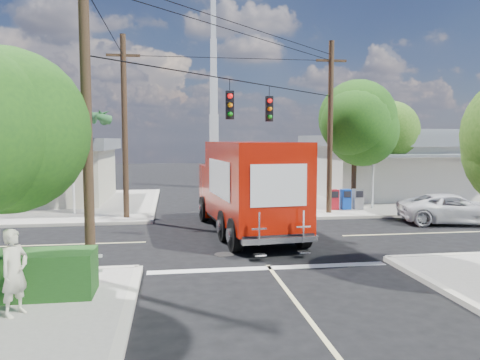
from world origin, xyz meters
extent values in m
plane|color=black|center=(0.00, 0.00, 0.00)|extent=(120.00, 120.00, 0.00)
cube|color=gray|center=(11.00, 11.00, 0.07)|extent=(14.00, 14.00, 0.14)
cube|color=beige|center=(4.00, 11.00, 0.07)|extent=(0.25, 14.00, 0.14)
cube|color=beige|center=(11.00, 4.00, 0.07)|extent=(14.00, 0.25, 0.14)
cube|color=gray|center=(-11.00, 11.00, 0.07)|extent=(14.00, 14.00, 0.14)
cube|color=beige|center=(-4.00, 11.00, 0.07)|extent=(0.25, 14.00, 0.14)
cube|color=beige|center=(0.00, 10.00, 0.01)|extent=(0.12, 12.00, 0.01)
cube|color=beige|center=(0.00, -10.00, 0.01)|extent=(0.12, 12.00, 0.01)
cube|color=beige|center=(10.00, 0.00, 0.01)|extent=(12.00, 0.12, 0.01)
cube|color=silver|center=(0.00, -4.30, 0.01)|extent=(7.50, 0.40, 0.01)
cube|color=beige|center=(12.50, 12.00, 1.84)|extent=(11.00, 8.00, 3.40)
cube|color=gray|center=(12.50, 12.00, 3.89)|extent=(11.80, 8.80, 0.70)
cube|color=gray|center=(12.50, 12.00, 4.39)|extent=(6.05, 4.40, 0.50)
cube|color=gray|center=(12.50, 7.10, 3.04)|extent=(9.90, 1.80, 0.15)
cylinder|color=silver|center=(8.10, 6.30, 1.59)|extent=(0.12, 0.12, 2.90)
cube|color=beige|center=(-12.00, 12.50, 1.74)|extent=(10.00, 8.00, 3.20)
cube|color=gray|center=(-12.00, 12.50, 3.69)|extent=(10.80, 8.80, 0.70)
cube|color=gray|center=(-12.00, 12.50, 4.19)|extent=(5.50, 4.40, 0.50)
cylinder|color=silver|center=(-8.00, 6.80, 1.49)|extent=(0.12, 0.12, 2.70)
cube|color=silver|center=(0.50, 20.00, 1.50)|extent=(0.80, 0.80, 3.00)
cube|color=silver|center=(0.50, 20.00, 4.50)|extent=(0.70, 0.70, 3.00)
cube|color=silver|center=(0.50, 20.00, 7.50)|extent=(0.60, 0.60, 3.00)
cube|color=silver|center=(0.50, 20.00, 10.50)|extent=(0.50, 0.50, 3.00)
cube|color=silver|center=(0.50, 20.00, 13.50)|extent=(0.40, 0.40, 3.00)
cylinder|color=#422D1C|center=(7.20, 6.80, 2.19)|extent=(0.28, 0.28, 4.10)
sphere|color=#1E4D15|center=(7.20, 6.80, 4.75)|extent=(4.10, 4.10, 4.10)
sphere|color=#1E4D15|center=(6.80, 7.00, 5.00)|extent=(3.33, 3.33, 3.33)
sphere|color=#1E4D15|center=(7.55, 6.50, 4.62)|extent=(3.58, 3.58, 3.58)
cylinder|color=#422D1C|center=(9.80, 9.00, 1.93)|extent=(0.28, 0.28, 3.58)
sphere|color=#2E6117|center=(9.80, 9.00, 4.17)|extent=(3.58, 3.58, 3.58)
sphere|color=#2E6117|center=(9.40, 9.20, 4.40)|extent=(2.91, 2.91, 2.91)
sphere|color=#2E6117|center=(10.15, 8.70, 4.06)|extent=(3.14, 3.14, 3.14)
cylinder|color=#422D1C|center=(-7.50, 7.50, 2.64)|extent=(0.24, 0.24, 5.00)
cone|color=#296430|center=(-6.60, 7.50, 5.24)|extent=(0.50, 2.06, 0.98)
cone|color=#296430|center=(-6.94, 8.20, 5.24)|extent=(1.92, 1.68, 0.98)
cone|color=#296430|center=(-7.70, 8.38, 5.24)|extent=(2.12, 0.95, 0.98)
cone|color=#296430|center=(-8.31, 7.89, 5.24)|extent=(1.34, 2.07, 0.98)
cone|color=#296430|center=(-8.31, 7.11, 5.24)|extent=(1.34, 2.07, 0.98)
cone|color=#296430|center=(-7.70, 6.62, 5.24)|extent=(2.12, 0.95, 0.98)
cone|color=#296430|center=(-6.94, 6.80, 5.24)|extent=(1.92, 1.68, 0.98)
cylinder|color=#422D1C|center=(-9.50, 9.00, 2.44)|extent=(0.24, 0.24, 4.60)
cone|color=#296430|center=(-8.60, 9.00, 4.84)|extent=(0.50, 2.06, 0.98)
cone|color=#296430|center=(-8.94, 9.70, 4.84)|extent=(1.92, 1.68, 0.98)
cone|color=#296430|center=(-9.70, 9.88, 4.84)|extent=(2.12, 0.95, 0.98)
cone|color=#296430|center=(-10.31, 9.39, 4.84)|extent=(1.34, 2.07, 0.98)
cone|color=#296430|center=(-10.31, 8.61, 4.84)|extent=(1.34, 2.07, 0.98)
cone|color=#296430|center=(-9.70, 8.12, 4.84)|extent=(2.12, 0.95, 0.98)
cone|color=#296430|center=(-8.94, 8.30, 4.84)|extent=(1.92, 1.68, 0.98)
cylinder|color=#473321|center=(-5.20, -5.20, 4.50)|extent=(0.28, 0.28, 9.00)
cylinder|color=#473321|center=(5.20, 5.20, 4.50)|extent=(0.28, 0.28, 9.00)
cube|color=#473321|center=(5.20, 5.20, 8.00)|extent=(1.60, 0.12, 0.12)
cylinder|color=#473321|center=(-5.20, 5.20, 4.50)|extent=(0.28, 0.28, 9.00)
cube|color=#473321|center=(-5.20, 5.20, 8.00)|extent=(1.60, 0.12, 0.12)
cylinder|color=black|center=(0.00, 0.00, 6.20)|extent=(10.43, 10.43, 0.04)
cube|color=black|center=(-0.80, -0.80, 5.25)|extent=(0.30, 0.24, 1.05)
sphere|color=red|center=(-0.80, -0.94, 5.58)|extent=(0.20, 0.20, 0.20)
cube|color=black|center=(1.10, 1.10, 5.25)|extent=(0.30, 0.24, 1.05)
sphere|color=red|center=(1.10, 0.96, 5.58)|extent=(0.20, 0.20, 0.20)
cube|color=silver|center=(-5.00, -5.60, 0.64)|extent=(0.09, 0.06, 1.00)
cube|color=maroon|center=(5.80, 6.20, 0.69)|extent=(0.50, 0.50, 1.10)
cube|color=#0935A1|center=(6.50, 6.20, 0.69)|extent=(0.50, 0.50, 1.10)
cube|color=slate|center=(7.20, 6.20, 0.69)|extent=(0.50, 0.50, 1.10)
cube|color=black|center=(0.17, 1.25, 0.61)|extent=(3.39, 8.85, 0.28)
cube|color=#A81304|center=(-0.16, 4.62, 1.50)|extent=(2.83, 2.14, 2.44)
cube|color=black|center=(-0.24, 5.39, 1.94)|extent=(2.34, 0.51, 1.05)
cube|color=silver|center=(-0.26, 5.61, 0.72)|extent=(2.55, 0.39, 0.39)
cube|color=#A81304|center=(0.27, 0.26, 2.27)|extent=(3.39, 6.67, 3.21)
cube|color=white|center=(1.67, 0.40, 2.44)|extent=(0.42, 3.97, 1.44)
cube|color=white|center=(-1.13, 0.12, 2.44)|extent=(0.42, 3.97, 1.44)
cube|color=white|center=(0.59, -2.96, 2.44)|extent=(1.99, 0.22, 1.44)
cube|color=silver|center=(0.61, -3.10, 0.61)|extent=(2.67, 0.54, 0.20)
cube|color=silver|center=(-0.15, -3.32, 1.05)|extent=(0.50, 0.12, 1.11)
cube|color=silver|center=(1.39, -3.17, 1.05)|extent=(0.50, 0.12, 1.11)
cylinder|color=black|center=(-1.42, 4.32, 0.61)|extent=(0.47, 1.25, 1.22)
cylinder|color=black|center=(1.12, 4.58, 0.61)|extent=(0.47, 1.25, 1.22)
cylinder|color=black|center=(-0.78, -2.07, 0.61)|extent=(0.47, 1.25, 1.22)
cylinder|color=black|center=(1.76, -1.82, 0.61)|extent=(0.47, 1.25, 1.22)
imported|color=silver|center=(10.22, 1.99, 0.70)|extent=(5.37, 3.28, 1.39)
imported|color=beige|center=(-6.39, -7.64, 1.10)|extent=(0.74, 0.84, 1.92)
camera|label=1|loc=(-2.98, -18.22, 3.99)|focal=35.00mm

